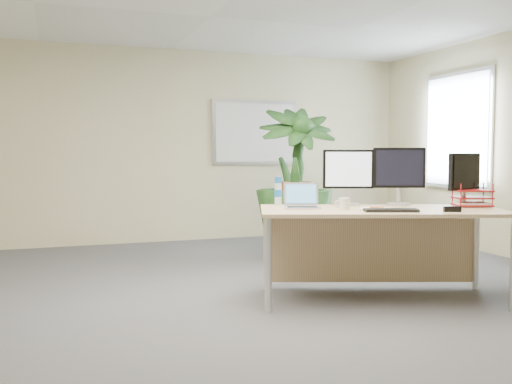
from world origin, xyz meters
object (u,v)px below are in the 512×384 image
object	(u,v)px
monitor_left	(348,174)
laptop	(302,201)
floor_plant	(295,195)
monitor_right	(399,172)
desk	(378,227)

from	to	relation	value
monitor_left	laptop	bearing A→B (deg)	-170.83
floor_plant	monitor_right	size ratio (longest dim) A/B	2.88
floor_plant	monitor_left	distance (m)	1.70
laptop	desk	bearing A→B (deg)	-16.99
laptop	monitor_right	bearing A→B (deg)	-4.41
monitor_right	laptop	bearing A→B (deg)	175.59
monitor_left	monitor_right	size ratio (longest dim) A/B	0.96
desk	monitor_left	xyz separation A→B (m)	(-0.15, 0.28, 0.45)
desk	monitor_right	distance (m)	0.56
monitor_left	laptop	size ratio (longest dim) A/B	1.34
desk	laptop	distance (m)	0.71
monitor_left	laptop	xyz separation A→B (m)	(-0.49, -0.08, -0.23)
desk	floor_plant	bearing A→B (deg)	88.39
desk	laptop	world-z (taller)	laptop
monitor_right	desk	bearing A→B (deg)	-156.58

